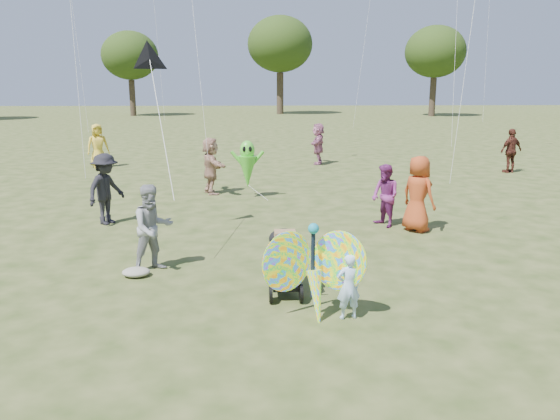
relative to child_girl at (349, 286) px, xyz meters
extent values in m
plane|color=#51592B|center=(-0.70, 0.88, -0.50)|extent=(160.00, 160.00, 0.00)
imported|color=#B4D6FF|center=(0.00, 0.00, 0.00)|extent=(0.40, 0.30, 1.00)
imported|color=gray|center=(-3.24, 2.27, 0.31)|extent=(0.99, 0.94, 1.62)
ellipsoid|color=gray|center=(-3.52, 1.95, -0.42)|extent=(0.50, 0.41, 0.16)
imported|color=#A9401B|center=(2.41, 4.83, 0.39)|extent=(0.96, 1.03, 1.78)
imported|color=black|center=(-5.03, 5.80, 0.37)|extent=(1.10, 1.30, 1.75)
imported|color=tan|center=(-2.78, 9.51, 0.39)|extent=(1.06, 1.72, 1.77)
imported|color=#79286C|center=(1.75, 5.27, 0.26)|extent=(0.83, 0.91, 1.52)
imported|color=gold|center=(-7.87, 15.25, 0.40)|extent=(1.04, 0.90, 1.79)
imported|color=#482018|center=(8.50, 13.24, 0.35)|extent=(1.08, 0.75, 1.71)
imported|color=#B06487|center=(1.29, 15.86, 0.38)|extent=(0.80, 1.69, 1.75)
cube|color=black|center=(-0.88, 0.98, 0.05)|extent=(0.48, 0.87, 0.71)
cube|color=black|center=(-0.88, 0.98, -0.28)|extent=(0.43, 0.69, 0.10)
ellipsoid|color=black|center=(-0.88, 1.23, 0.38)|extent=(0.51, 0.45, 0.33)
cylinder|color=black|center=(-1.12, 0.63, -0.35)|extent=(0.06, 0.30, 0.30)
cylinder|color=black|center=(-0.64, 0.63, -0.35)|extent=(0.06, 0.30, 0.30)
cylinder|color=black|center=(-0.88, 1.43, -0.39)|extent=(0.05, 0.22, 0.22)
cylinder|color=black|center=(-0.88, 0.50, 0.48)|extent=(0.44, 0.04, 0.03)
cube|color=#A1784D|center=(-0.88, 0.93, 0.46)|extent=(0.35, 0.29, 0.26)
ellipsoid|color=orange|center=(-0.89, 0.10, 0.35)|extent=(0.98, 0.71, 1.24)
ellipsoid|color=orange|center=(-0.13, 0.10, 0.35)|extent=(0.98, 0.71, 1.24)
cylinder|color=black|center=(-0.51, 0.12, 0.30)|extent=(0.06, 0.06, 1.00)
cone|color=orange|center=(-0.46, -0.05, -0.20)|extent=(0.36, 0.49, 0.93)
sphere|color=teal|center=(-0.51, 0.10, 0.85)|extent=(0.16, 0.16, 0.16)
cone|color=black|center=(-3.58, 4.60, 3.39)|extent=(0.89, 0.62, 0.81)
cylinder|color=silver|center=(-3.21, 3.48, 2.10)|extent=(0.75, 2.24, 2.60)
cone|color=#4EC92F|center=(-1.62, 8.83, 0.30)|extent=(0.56, 0.56, 0.95)
ellipsoid|color=#4EC92F|center=(-1.62, 8.83, 0.95)|extent=(0.44, 0.39, 0.57)
ellipsoid|color=black|center=(-1.71, 8.65, 1.00)|extent=(0.10, 0.05, 0.17)
ellipsoid|color=black|center=(-1.53, 8.65, 1.00)|extent=(0.10, 0.05, 0.17)
cylinder|color=#4EC92F|center=(-1.92, 8.83, 0.70)|extent=(0.43, 0.10, 0.49)
cylinder|color=#4EC92F|center=(-1.32, 8.83, 0.70)|extent=(0.43, 0.10, 0.49)
cylinder|color=silver|center=(-1.32, 8.63, -0.30)|extent=(0.61, 0.41, 0.41)
cylinder|color=#3A2D21|center=(-14.70, 52.88, 1.39)|extent=(0.63, 0.63, 3.78)
ellipsoid|color=#2B4214|center=(-14.70, 52.88, 5.80)|extent=(5.94, 5.94, 5.05)
cylinder|color=#3A2D21|center=(1.30, 55.88, 1.81)|extent=(0.77, 0.77, 4.62)
ellipsoid|color=#2B4214|center=(1.30, 55.88, 7.20)|extent=(7.26, 7.26, 6.17)
cylinder|color=#3A2D21|center=(17.30, 50.88, 1.50)|extent=(0.66, 0.67, 3.99)
ellipsoid|color=#2B4214|center=(17.30, 50.88, 6.15)|extent=(6.27, 6.27, 5.33)
camera|label=1|loc=(-1.31, -7.45, 2.88)|focal=35.00mm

